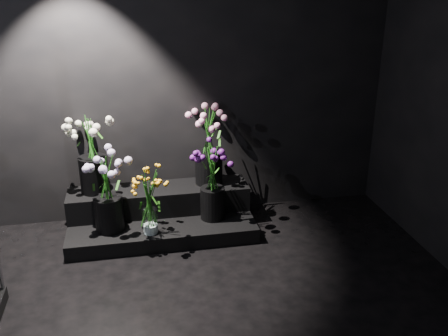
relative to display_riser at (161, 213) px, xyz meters
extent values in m
plane|color=black|center=(0.21, 0.33, 1.25)|extent=(4.00, 0.00, 4.00)
cube|color=black|center=(0.00, -0.08, -0.08)|extent=(1.66, 0.74, 0.14)
cube|color=black|center=(0.00, 0.10, 0.10)|extent=(1.66, 0.37, 0.23)
cylinder|color=white|center=(-0.11, -0.32, 0.10)|extent=(0.13, 0.13, 0.22)
cylinder|color=black|center=(-0.45, -0.19, 0.14)|extent=(0.25, 0.25, 0.31)
cylinder|color=black|center=(0.46, -0.14, 0.13)|extent=(0.22, 0.22, 0.30)
cylinder|color=black|center=(-0.57, 0.13, 0.38)|extent=(0.25, 0.25, 0.33)
cylinder|color=black|center=(0.48, 0.13, 0.37)|extent=(0.26, 0.26, 0.31)
camera|label=1|loc=(-0.22, -4.15, 2.09)|focal=40.00mm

